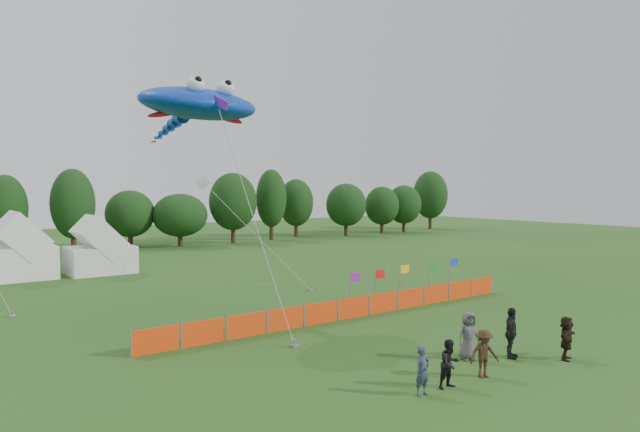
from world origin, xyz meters
TOP-DOWN VIEW (x-y plane):
  - ground at (0.00, 0.00)m, footprint 160.00×160.00m
  - treeline at (1.61, 44.93)m, footprint 104.57×8.78m
  - tent_left at (-7.53, 30.99)m, footprint 4.25×4.25m
  - tent_right at (-2.38, 30.19)m, footprint 4.64×3.71m
  - barrier_fence at (3.44, 7.86)m, footprint 21.90×0.06m
  - flag_row at (8.19, 9.04)m, footprint 8.73×0.47m
  - spectator_a at (-1.58, -1.41)m, footprint 0.56×0.37m
  - spectator_b at (-0.39, -1.48)m, footprint 0.80×0.65m
  - spectator_c at (1.32, -1.51)m, footprint 1.20×0.95m
  - spectator_d at (3.93, -0.74)m, footprint 1.21×0.89m
  - spectator_e at (2.50, 0.10)m, footprint 1.00×0.79m
  - spectator_f at (5.42, -2.10)m, footprint 1.57×1.07m
  - stingray_kite at (-2.94, 11.87)m, footprint 6.41×14.03m
  - small_kite_white at (4.38, 22.25)m, footprint 3.05×10.66m

SIDE VIEW (x-z plane):
  - ground at x=0.00m, z-range 0.00..0.00m
  - barrier_fence at x=3.44m, z-range 0.00..1.00m
  - spectator_a at x=-1.58m, z-range 0.00..1.54m
  - spectator_b at x=-0.39m, z-range 0.00..1.57m
  - spectator_f at x=5.42m, z-range 0.00..1.63m
  - spectator_c at x=1.32m, z-range 0.00..1.64m
  - spectator_e at x=2.50m, z-range 0.00..1.80m
  - spectator_d at x=3.93m, z-range 0.00..1.91m
  - flag_row at x=8.19m, z-range 0.32..2.45m
  - tent_right at x=-2.38m, z-range 0.02..3.29m
  - tent_left at x=-7.53m, z-range 0.02..3.77m
  - treeline at x=1.61m, z-range 0.00..8.36m
  - small_kite_white at x=4.38m, z-range 1.07..8.45m
  - stingray_kite at x=-2.94m, z-range 4.60..15.94m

